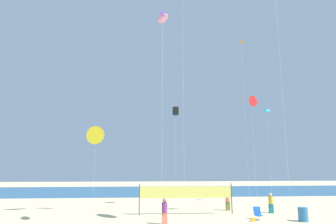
{
  "coord_description": "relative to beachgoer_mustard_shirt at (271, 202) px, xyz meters",
  "views": [
    {
      "loc": [
        -1.22,
        -15.69,
        3.79
      ],
      "look_at": [
        0.6,
        8.02,
        8.2
      ],
      "focal_mm": 31.3,
      "sensor_mm": 36.0,
      "label": 1
    }
  ],
  "objects": [
    {
      "name": "ocean_band",
      "position": [
        -9.16,
        22.97,
        -0.85
      ],
      "size": [
        120.0,
        20.0,
        0.01
      ],
      "primitive_type": "cube",
      "color": "#28608C",
      "rests_on": "ground"
    },
    {
      "name": "beachgoer_mustard_shirt",
      "position": [
        0.0,
        0.0,
        0.0
      ],
      "size": [
        0.37,
        0.37,
        1.6
      ],
      "rotation": [
        0.0,
        0.0,
        2.56
      ],
      "color": "#19727A",
      "rests_on": "ground"
    },
    {
      "name": "beachgoer_plum_shirt",
      "position": [
        -9.05,
        -4.01,
        0.03
      ],
      "size": [
        0.38,
        0.38,
        1.66
      ],
      "rotation": [
        0.0,
        0.0,
        5.97
      ],
      "color": "#EA7260",
      "rests_on": "ground"
    },
    {
      "name": "beachgoer_coral_shirt",
      "position": [
        -3.13,
        1.76,
        0.02
      ],
      "size": [
        0.38,
        0.38,
        1.65
      ],
      "rotation": [
        0.0,
        0.0,
        5.37
      ],
      "color": "olive",
      "rests_on": "ground"
    },
    {
      "name": "folding_beach_chair",
      "position": [
        -2.24,
        -2.86,
        -0.39
      ],
      "size": [
        0.52,
        0.65,
        0.89
      ],
      "rotation": [
        0.0,
        0.0,
        0.15
      ],
      "color": "#1959B2",
      "rests_on": "ground"
    },
    {
      "name": "trash_barrel",
      "position": [
        0.68,
        -3.73,
        -0.38
      ],
      "size": [
        0.66,
        0.66,
        0.95
      ],
      "primitive_type": "cylinder",
      "color": "teal",
      "rests_on": "ground"
    },
    {
      "name": "volleyball_net",
      "position": [
        -7.08,
        -0.2,
        0.77
      ],
      "size": [
        7.53,
        0.15,
        2.4
      ],
      "color": "#4C4C51",
      "rests_on": "ground"
    },
    {
      "name": "beach_handbag",
      "position": [
        -2.86,
        -3.51,
        -0.73
      ],
      "size": [
        0.32,
        0.16,
        0.26
      ],
      "primitive_type": "cube",
      "color": "gold",
      "rests_on": "ground"
    },
    {
      "name": "kite_orange_diamond",
      "position": [
        1.97,
        10.79,
        17.88
      ],
      "size": [
        0.63,
        0.64,
        19.95
      ],
      "color": "silver",
      "rests_on": "ground"
    },
    {
      "name": "kite_black_box",
      "position": [
        -7.38,
        4.74,
        8.43
      ],
      "size": [
        0.57,
        0.57,
        9.72
      ],
      "color": "silver",
      "rests_on": "ground"
    },
    {
      "name": "kite_cyan_diamond",
      "position": [
        2.88,
        6.37,
        8.94
      ],
      "size": [
        0.89,
        0.89,
        10.14
      ],
      "color": "silver",
      "rests_on": "ground"
    },
    {
      "name": "kite_yellow_delta",
      "position": [
        -14.82,
        2.06,
        5.63
      ],
      "size": [
        1.65,
        0.55,
        7.3
      ],
      "color": "silver",
      "rests_on": "ground"
    },
    {
      "name": "kite_red_delta",
      "position": [
        -1.26,
        -0.2,
        8.45
      ],
      "size": [
        1.0,
        0.67,
        9.79
      ],
      "color": "silver",
      "rests_on": "ground"
    },
    {
      "name": "kite_pink_inflatable",
      "position": [
        -9.35,
        -5.89,
        12.85
      ],
      "size": [
        1.04,
        1.75,
        14.18
      ],
      "color": "silver",
      "rests_on": "ground"
    }
  ]
}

